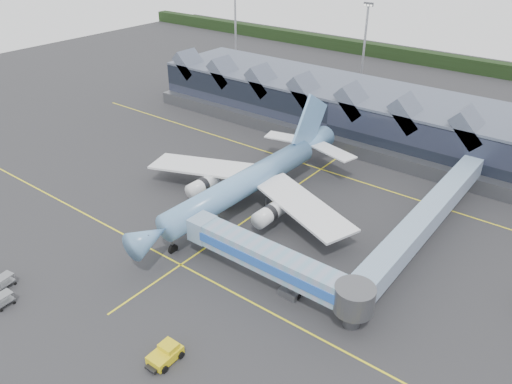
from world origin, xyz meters
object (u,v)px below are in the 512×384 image
Objects in this scene: jet_bridge at (284,267)px; pushback_tug at (165,354)px; fuel_truck at (227,189)px; main_airliner at (250,180)px.

pushback_tug is at bearing -101.55° from jet_bridge.
fuel_truck is at bearing 147.11° from jet_bridge.
fuel_truck is 34.66m from pushback_tug.
fuel_truck reaches higher than pushback_tug.
jet_bridge is (16.39, -14.19, -0.53)m from main_airliner.
fuel_truck is (-20.71, 13.58, -2.16)m from jet_bridge.
jet_bridge is 6.55× the size of pushback_tug.
jet_bridge is 24.86m from fuel_truck.
main_airliner is 21.69m from jet_bridge.
main_airliner reaches higher than fuel_truck.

